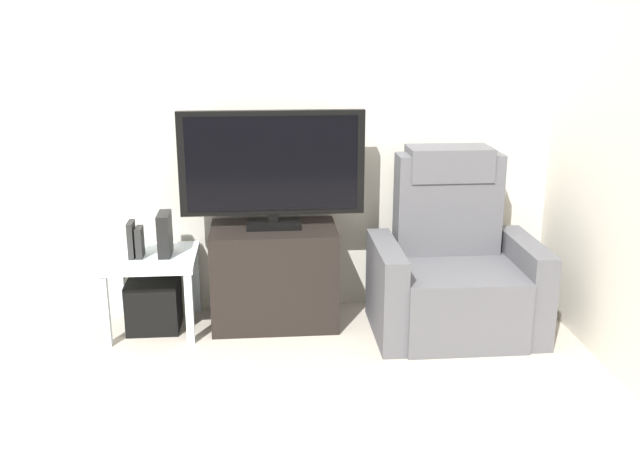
{
  "coord_description": "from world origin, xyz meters",
  "views": [
    {
      "loc": [
        -0.0,
        -3.32,
        1.84
      ],
      "look_at": [
        0.32,
        0.5,
        0.7
      ],
      "focal_mm": 40.24,
      "sensor_mm": 36.0,
      "label": 1
    }
  ],
  "objects_px": {
    "book_leftmost": "(132,239)",
    "book_middle": "(141,242)",
    "game_console": "(166,234)",
    "television": "(273,166)",
    "side_table": "(152,267)",
    "recliner_armchair": "(454,269)",
    "subwoofer_box": "(155,304)",
    "tv_stand": "(275,275)"
  },
  "relations": [
    {
      "from": "tv_stand",
      "to": "book_leftmost",
      "type": "xyz_separation_m",
      "value": [
        -0.84,
        -0.05,
        0.27
      ]
    },
    {
      "from": "television",
      "to": "recliner_armchair",
      "type": "height_order",
      "value": "television"
    },
    {
      "from": "side_table",
      "to": "book_middle",
      "type": "bearing_deg",
      "value": -159.86
    },
    {
      "from": "side_table",
      "to": "recliner_armchair",
      "type": "bearing_deg",
      "value": -4.4
    },
    {
      "from": "recliner_armchair",
      "to": "game_console",
      "type": "bearing_deg",
      "value": 170.84
    },
    {
      "from": "subwoofer_box",
      "to": "side_table",
      "type": "bearing_deg",
      "value": 0.0
    },
    {
      "from": "book_leftmost",
      "to": "book_middle",
      "type": "distance_m",
      "value": 0.05
    },
    {
      "from": "subwoofer_box",
      "to": "book_leftmost",
      "type": "relative_size",
      "value": 1.42
    },
    {
      "from": "subwoofer_box",
      "to": "game_console",
      "type": "xyz_separation_m",
      "value": [
        0.09,
        0.01,
        0.44
      ]
    },
    {
      "from": "recliner_armchair",
      "to": "subwoofer_box",
      "type": "distance_m",
      "value": 1.83
    },
    {
      "from": "book_leftmost",
      "to": "game_console",
      "type": "height_order",
      "value": "game_console"
    },
    {
      "from": "tv_stand",
      "to": "game_console",
      "type": "distance_m",
      "value": 0.71
    },
    {
      "from": "recliner_armchair",
      "to": "book_leftmost",
      "type": "relative_size",
      "value": 4.99
    },
    {
      "from": "television",
      "to": "game_console",
      "type": "distance_m",
      "value": 0.76
    },
    {
      "from": "book_middle",
      "to": "game_console",
      "type": "xyz_separation_m",
      "value": [
        0.14,
        0.03,
        0.04
      ]
    },
    {
      "from": "book_leftmost",
      "to": "book_middle",
      "type": "bearing_deg",
      "value": 0.0
    },
    {
      "from": "recliner_armchair",
      "to": "book_leftmost",
      "type": "bearing_deg",
      "value": 172.23
    },
    {
      "from": "game_console",
      "to": "side_table",
      "type": "bearing_deg",
      "value": -173.66
    },
    {
      "from": "tv_stand",
      "to": "book_leftmost",
      "type": "distance_m",
      "value": 0.88
    },
    {
      "from": "television",
      "to": "book_leftmost",
      "type": "height_order",
      "value": "television"
    },
    {
      "from": "tv_stand",
      "to": "side_table",
      "type": "distance_m",
      "value": 0.74
    },
    {
      "from": "book_middle",
      "to": "book_leftmost",
      "type": "bearing_deg",
      "value": 180.0
    },
    {
      "from": "tv_stand",
      "to": "book_leftmost",
      "type": "relative_size",
      "value": 3.51
    },
    {
      "from": "tv_stand",
      "to": "book_middle",
      "type": "distance_m",
      "value": 0.83
    },
    {
      "from": "tv_stand",
      "to": "recliner_armchair",
      "type": "distance_m",
      "value": 1.09
    },
    {
      "from": "subwoofer_box",
      "to": "book_middle",
      "type": "distance_m",
      "value": 0.41
    },
    {
      "from": "book_middle",
      "to": "recliner_armchair",
      "type": "bearing_deg",
      "value": -3.66
    },
    {
      "from": "subwoofer_box",
      "to": "game_console",
      "type": "height_order",
      "value": "game_console"
    },
    {
      "from": "subwoofer_box",
      "to": "book_middle",
      "type": "relative_size",
      "value": 1.7
    },
    {
      "from": "game_console",
      "to": "television",
      "type": "bearing_deg",
      "value": 3.03
    },
    {
      "from": "television",
      "to": "subwoofer_box",
      "type": "relative_size",
      "value": 3.56
    },
    {
      "from": "tv_stand",
      "to": "recliner_armchair",
      "type": "xyz_separation_m",
      "value": [
        1.08,
        -0.16,
        0.06
      ]
    },
    {
      "from": "game_console",
      "to": "book_middle",
      "type": "bearing_deg",
      "value": -168.27
    },
    {
      "from": "tv_stand",
      "to": "book_leftmost",
      "type": "height_order",
      "value": "book_leftmost"
    },
    {
      "from": "book_leftmost",
      "to": "game_console",
      "type": "bearing_deg",
      "value": 8.97
    },
    {
      "from": "recliner_armchair",
      "to": "game_console",
      "type": "height_order",
      "value": "recliner_armchair"
    },
    {
      "from": "recliner_armchair",
      "to": "side_table",
      "type": "distance_m",
      "value": 1.82
    },
    {
      "from": "tv_stand",
      "to": "game_console",
      "type": "xyz_separation_m",
      "value": [
        -0.65,
        -0.02,
        0.29
      ]
    },
    {
      "from": "television",
      "to": "book_middle",
      "type": "bearing_deg",
      "value": -175.36
    },
    {
      "from": "television",
      "to": "side_table",
      "type": "xyz_separation_m",
      "value": [
        -0.74,
        -0.04,
        -0.59
      ]
    },
    {
      "from": "recliner_armchair",
      "to": "side_table",
      "type": "xyz_separation_m",
      "value": [
        -1.81,
        0.14,
        0.02
      ]
    },
    {
      "from": "television",
      "to": "side_table",
      "type": "distance_m",
      "value": 0.95
    }
  ]
}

